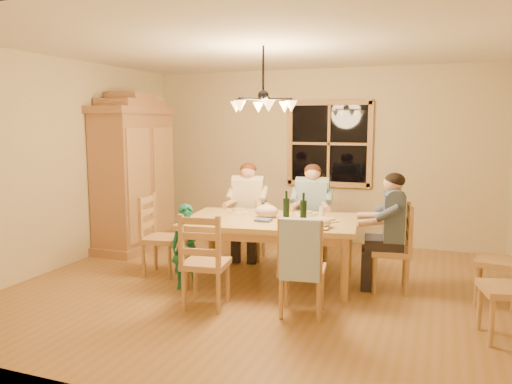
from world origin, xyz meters
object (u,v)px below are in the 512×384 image
at_px(chair_spare_back, 497,276).
at_px(adult_woman, 248,199).
at_px(wine_bottle_a, 286,205).
at_px(adult_slate_man, 392,217).
at_px(chair_near_left, 206,278).
at_px(child, 187,247).
at_px(adult_plaid_man, 312,201).
at_px(dining_table, 271,227).
at_px(wine_bottle_b, 303,207).
at_px(chair_near_right, 302,285).
at_px(armoire, 134,178).
at_px(chandelier, 263,104).
at_px(chair_end_right, 390,264).
at_px(chair_far_left, 248,237).
at_px(chair_spare_front, 507,306).
at_px(chair_far_right, 312,240).
at_px(chair_end_left, 162,250).

bearing_deg(chair_spare_back, adult_woman, 85.67).
bearing_deg(wine_bottle_a, adult_slate_man, 5.85).
xyz_separation_m(chair_near_left, child, (-0.46, 0.44, 0.18)).
distance_m(adult_plaid_man, chair_spare_back, 2.40).
height_order(dining_table, wine_bottle_b, wine_bottle_b).
bearing_deg(adult_slate_man, chair_near_right, 136.74).
xyz_separation_m(armoire, wine_bottle_b, (2.83, -0.85, -0.13)).
relative_size(armoire, wine_bottle_a, 6.97).
bearing_deg(wine_bottle_a, chandelier, -120.90).
bearing_deg(chair_end_right, armoire, 72.26).
bearing_deg(chair_near_right, wine_bottle_a, 108.01).
bearing_deg(chandelier, armoire, 156.22).
height_order(adult_woman, chair_spare_back, adult_woman).
relative_size(chair_end_right, adult_slate_man, 1.13).
distance_m(chandelier, wine_bottle_b, 1.24).
distance_m(chair_far_left, wine_bottle_b, 1.47).
distance_m(chair_near_left, chair_spare_front, 2.80).
height_order(chair_near_left, wine_bottle_b, wine_bottle_b).
bearing_deg(child, chair_far_right, 31.48).
relative_size(armoire, chair_end_right, 2.32).
distance_m(dining_table, adult_slate_man, 1.38).
xyz_separation_m(armoire, chair_near_left, (2.08, -1.83, -0.75)).
relative_size(dining_table, chair_near_left, 2.15).
xyz_separation_m(dining_table, chair_near_left, (-0.36, -0.99, -0.36)).
distance_m(armoire, dining_table, 2.61).
height_order(chair_near_left, chair_end_right, same).
bearing_deg(chair_near_left, dining_table, 62.10).
bearing_deg(adult_slate_man, wine_bottle_a, 87.74).
bearing_deg(chair_near_left, wine_bottle_a, 55.68).
height_order(wine_bottle_a, child, wine_bottle_a).
bearing_deg(adult_slate_man, chair_spare_front, -140.44).
bearing_deg(armoire, wine_bottle_a, -16.39).
relative_size(chair_far_right, wine_bottle_b, 3.00).
relative_size(chandelier, adult_woman, 0.88).
bearing_deg(armoire, chair_far_left, 0.52).
height_order(armoire, chair_far_right, armoire).
bearing_deg(chair_spare_front, chair_far_right, 39.17).
bearing_deg(chair_end_left, chair_spare_front, 72.96).
distance_m(chair_far_right, wine_bottle_b, 1.18).
bearing_deg(wine_bottle_b, armoire, 163.31).
height_order(adult_plaid_man, wine_bottle_a, adult_plaid_man).
bearing_deg(adult_plaid_man, wine_bottle_a, 76.73).
xyz_separation_m(chair_far_right, child, (-1.06, -1.53, 0.18)).
bearing_deg(chair_end_left, wine_bottle_a, 91.75).
height_order(chandelier, chair_near_right, chandelier).
bearing_deg(chair_end_right, chair_far_left, 63.43).
bearing_deg(chair_spare_back, child, 110.79).
distance_m(armoire, wine_bottle_b, 2.96).
distance_m(dining_table, chair_near_left, 1.11).
xyz_separation_m(dining_table, adult_woman, (-0.62, 0.85, 0.18)).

